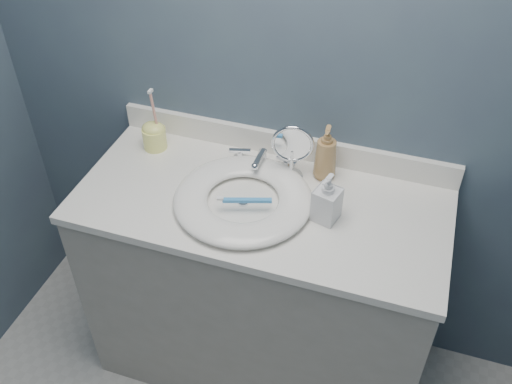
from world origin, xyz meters
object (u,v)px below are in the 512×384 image
at_px(makeup_mirror, 292,150).
at_px(soap_bottle_clear, 327,198).
at_px(soap_bottle_amber, 326,153).
at_px(toothbrush_holder, 154,134).

bearing_deg(makeup_mirror, soap_bottle_clear, -56.67).
distance_m(soap_bottle_amber, toothbrush_holder, 0.62).
bearing_deg(toothbrush_holder, soap_bottle_amber, 2.72).
height_order(makeup_mirror, soap_bottle_amber, makeup_mirror).
height_order(soap_bottle_amber, soap_bottle_clear, soap_bottle_amber).
height_order(makeup_mirror, soap_bottle_clear, makeup_mirror).
bearing_deg(soap_bottle_amber, makeup_mirror, -163.16).
bearing_deg(toothbrush_holder, soap_bottle_clear, -14.39).
bearing_deg(toothbrush_holder, makeup_mirror, -1.15).
relative_size(makeup_mirror, soap_bottle_clear, 1.24).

